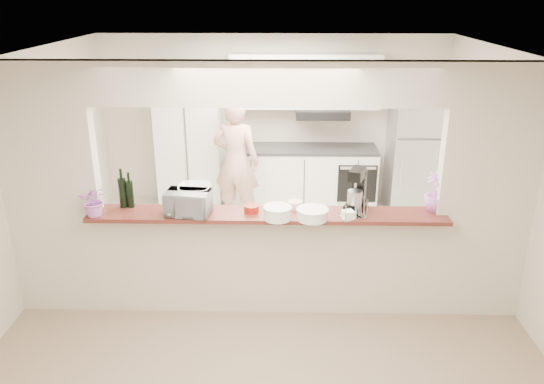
{
  "coord_description": "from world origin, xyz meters",
  "views": [
    {
      "loc": [
        0.15,
        -4.67,
        3.07
      ],
      "look_at": [
        0.04,
        0.3,
        1.17
      ],
      "focal_mm": 35.0,
      "sensor_mm": 36.0,
      "label": 1
    }
  ],
  "objects_px": {
    "refrigerator": "(416,155)",
    "person": "(236,163)",
    "stand_mixer": "(357,191)",
    "toaster_oven": "(188,203)"
  },
  "relations": [
    {
      "from": "refrigerator",
      "to": "person",
      "type": "xyz_separation_m",
      "value": [
        -2.53,
        -0.51,
        0.03
      ]
    },
    {
      "from": "refrigerator",
      "to": "stand_mixer",
      "type": "relative_size",
      "value": 4.09
    },
    {
      "from": "toaster_oven",
      "to": "stand_mixer",
      "type": "bearing_deg",
      "value": 12.46
    },
    {
      "from": "toaster_oven",
      "to": "refrigerator",
      "type": "bearing_deg",
      "value": 51.22
    },
    {
      "from": "toaster_oven",
      "to": "person",
      "type": "bearing_deg",
      "value": 90.13
    },
    {
      "from": "toaster_oven",
      "to": "stand_mixer",
      "type": "xyz_separation_m",
      "value": [
        1.59,
        0.16,
        0.07
      ]
    },
    {
      "from": "toaster_oven",
      "to": "person",
      "type": "relative_size",
      "value": 0.23
    },
    {
      "from": "refrigerator",
      "to": "stand_mixer",
      "type": "height_order",
      "value": "refrigerator"
    },
    {
      "from": "stand_mixer",
      "to": "toaster_oven",
      "type": "bearing_deg",
      "value": -174.16
    },
    {
      "from": "refrigerator",
      "to": "person",
      "type": "relative_size",
      "value": 0.96
    }
  ]
}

